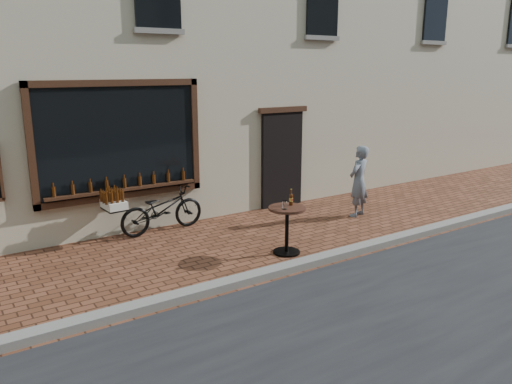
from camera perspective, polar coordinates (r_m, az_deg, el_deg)
ground at (r=8.18m, az=6.50°, el=-8.92°), size 90.00×90.00×0.00m
kerb at (r=8.30m, az=5.62°, el=-8.10°), size 90.00×0.25×0.12m
cargo_bicycle at (r=10.03m, az=-10.89°, el=-1.91°), size 2.10×0.72×0.99m
bistro_table at (r=8.70m, az=3.58°, el=-3.25°), size 0.65×0.65×1.12m
pedestrian at (r=11.08m, az=11.66°, el=1.22°), size 0.66×0.53×1.56m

